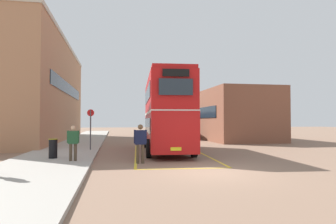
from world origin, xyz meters
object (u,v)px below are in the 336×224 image
(litter_bin, at_px, (53,148))
(pedestrian_waiting_near, at_px, (73,141))
(single_deck_bus, at_px, (166,124))
(pedestrian_boarding, at_px, (140,140))
(bus_stop_sign, at_px, (91,125))
(double_decker_bus, at_px, (166,112))

(litter_bin, bearing_deg, pedestrian_waiting_near, -47.81)
(single_deck_bus, relative_size, pedestrian_boarding, 5.26)
(litter_bin, bearing_deg, bus_stop_sign, 70.19)
(double_decker_bus, relative_size, bus_stop_sign, 3.82)
(pedestrian_boarding, relative_size, bus_stop_sign, 0.70)
(litter_bin, height_order, bus_stop_sign, bus_stop_sign)
(pedestrian_waiting_near, xyz_separation_m, litter_bin, (-1.10, 1.21, -0.44))
(double_decker_bus, bearing_deg, litter_bin, -151.83)
(pedestrian_waiting_near, bearing_deg, litter_bin, 132.19)
(double_decker_bus, height_order, pedestrian_waiting_near, double_decker_bus)
(pedestrian_boarding, bearing_deg, pedestrian_waiting_near, 172.60)
(pedestrian_boarding, bearing_deg, litter_bin, 158.80)
(single_deck_bus, bearing_deg, double_decker_bus, -99.75)
(double_decker_bus, distance_m, bus_stop_sign, 4.87)
(double_decker_bus, xyz_separation_m, pedestrian_boarding, (-2.07, -4.93, -1.45))
(single_deck_bus, bearing_deg, pedestrian_waiting_near, -110.80)
(double_decker_bus, height_order, pedestrian_boarding, double_decker_bus)
(bus_stop_sign, bearing_deg, pedestrian_waiting_near, -94.02)
(single_deck_bus, height_order, pedestrian_waiting_near, single_deck_bus)
(single_deck_bus, distance_m, pedestrian_boarding, 21.76)
(double_decker_bus, bearing_deg, bus_stop_sign, 170.97)
(pedestrian_boarding, distance_m, pedestrian_waiting_near, 3.07)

